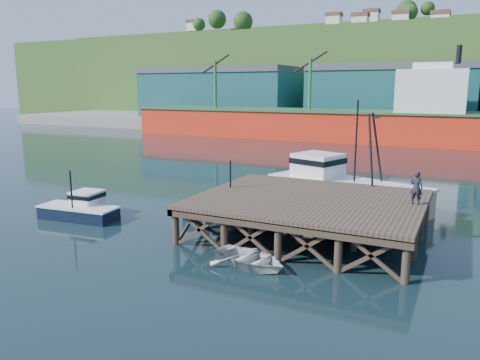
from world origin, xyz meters
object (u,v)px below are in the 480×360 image
Objects in this scene: boat_navy at (81,208)px; dinghy at (250,258)px; dockworker at (416,188)px; boat_black at (235,207)px; trawler at (343,186)px.

boat_navy is 1.37× the size of dinghy.
dockworker reaches higher than boat_navy.
boat_black is at bearing 10.18° from dockworker.
trawler is (5.50, 5.47, 0.81)m from boat_black.
trawler is at bearing 29.83° from boat_navy.
boat_black is 3.64× the size of dockworker.
boat_black is 0.55× the size of trawler.
dinghy is (-1.16, -12.53, -1.11)m from trawler.
dinghy is (12.94, -2.68, -0.24)m from boat_navy.
trawler is at bearing -36.29° from dockworker.
trawler is 7.93m from dockworker.
boat_navy is at bearing -125.47° from trawler.
dinghy is at bearing 58.71° from dockworker.
trawler reaches higher than dinghy.
dockworker reaches higher than dinghy.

